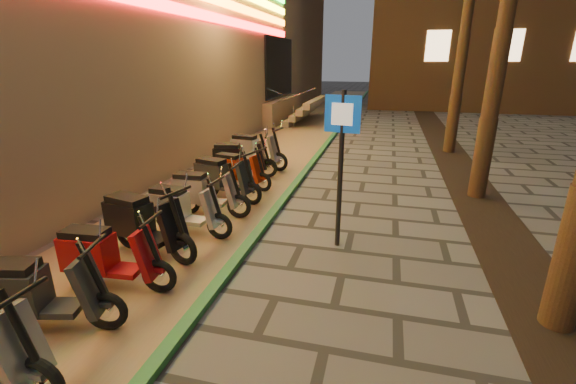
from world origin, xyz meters
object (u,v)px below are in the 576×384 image
(scooter_4, at_px, (36,293))
(scooter_5, at_px, (105,256))
(scooter_7, at_px, (181,209))
(scooter_11, at_px, (237,159))
(scooter_10, at_px, (237,169))
(scooter_6, at_px, (141,223))
(scooter_9, at_px, (221,177))
(scooter_8, at_px, (202,192))
(scooter_12, at_px, (253,150))
(pedestrian_sign, at_px, (341,149))

(scooter_4, height_order, scooter_5, scooter_4)
(scooter_7, distance_m, scooter_11, 3.80)
(scooter_7, distance_m, scooter_10, 2.92)
(scooter_4, bearing_deg, scooter_11, 76.65)
(scooter_6, bearing_deg, scooter_9, 99.38)
(scooter_8, bearing_deg, scooter_4, -95.23)
(scooter_5, xyz_separation_m, scooter_10, (0.09, 4.88, -0.02))
(scooter_10, height_order, scooter_11, scooter_11)
(scooter_4, distance_m, scooter_9, 4.97)
(scooter_6, height_order, scooter_10, scooter_6)
(scooter_7, bearing_deg, scooter_8, 95.75)
(scooter_9, xyz_separation_m, scooter_12, (-0.20, 2.86, 0.02))
(scooter_9, distance_m, scooter_11, 1.80)
(scooter_11, bearing_deg, scooter_10, -82.37)
(scooter_9, bearing_deg, scooter_7, -74.58)
(scooter_4, xyz_separation_m, scooter_11, (-0.06, 6.75, 0.02))
(scooter_6, bearing_deg, scooter_5, -70.04)
(pedestrian_sign, relative_size, scooter_5, 1.61)
(pedestrian_sign, distance_m, scooter_11, 4.99)
(scooter_7, bearing_deg, scooter_12, 96.76)
(scooter_4, xyz_separation_m, scooter_8, (0.25, 3.93, -0.00))
(scooter_4, distance_m, scooter_11, 6.75)
(scooter_4, height_order, scooter_7, scooter_4)
(scooter_4, distance_m, scooter_10, 5.89)
(scooter_5, height_order, scooter_9, scooter_9)
(scooter_9, bearing_deg, pedestrian_sign, -16.67)
(scooter_8, bearing_deg, scooter_5, -93.21)
(scooter_11, bearing_deg, scooter_12, 72.93)
(scooter_12, bearing_deg, scooter_5, -78.80)
(scooter_5, xyz_separation_m, scooter_7, (0.12, 1.95, -0.00))
(scooter_7, xyz_separation_m, scooter_10, (-0.03, 2.92, -0.02))
(scooter_8, relative_size, scooter_12, 0.91)
(scooter_6, distance_m, scooter_12, 5.75)
(scooter_6, xyz_separation_m, scooter_7, (0.25, 0.89, -0.05))
(scooter_9, bearing_deg, scooter_6, -80.03)
(scooter_7, bearing_deg, scooter_9, 95.43)
(scooter_6, distance_m, scooter_10, 3.81)
(scooter_10, relative_size, scooter_12, 0.87)
(scooter_10, bearing_deg, pedestrian_sign, -30.27)
(scooter_12, bearing_deg, scooter_10, -73.24)
(scooter_4, bearing_deg, scooter_7, 70.61)
(scooter_6, height_order, scooter_11, scooter_6)
(pedestrian_sign, bearing_deg, scooter_11, 143.76)
(scooter_5, xyz_separation_m, scooter_6, (-0.13, 1.07, 0.05))
(scooter_8, xyz_separation_m, scooter_9, (-0.03, 1.04, 0.02))
(scooter_4, height_order, scooter_12, scooter_12)
(scooter_9, bearing_deg, scooter_4, -78.93)
(scooter_6, relative_size, scooter_7, 1.11)
(scooter_7, relative_size, scooter_11, 0.93)
(scooter_5, bearing_deg, scooter_10, 84.09)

